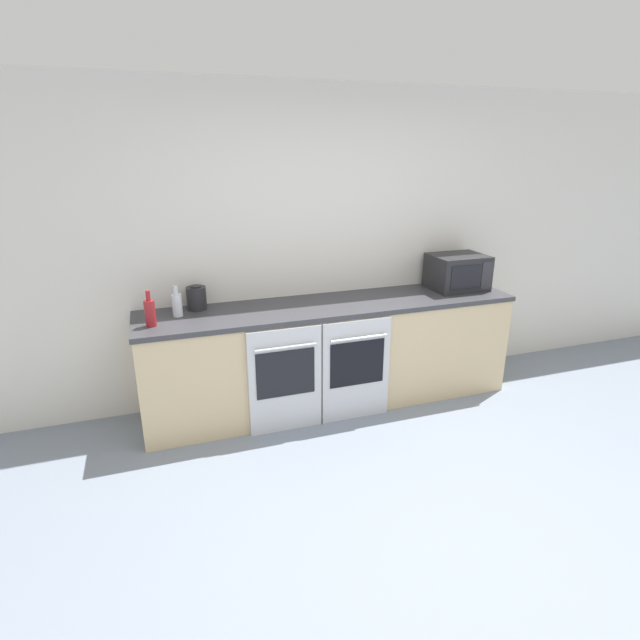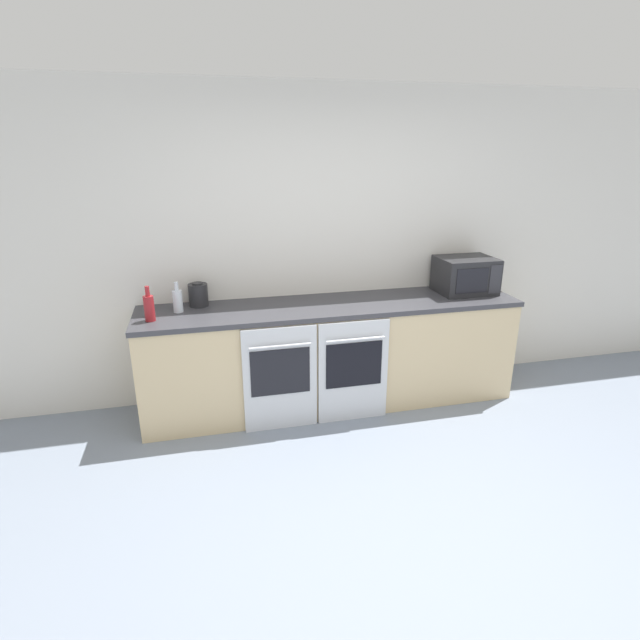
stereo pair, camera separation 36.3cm
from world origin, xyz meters
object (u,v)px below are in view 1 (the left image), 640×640
object	(u,v)px
bottle_red	(150,312)
oven_right	(356,369)
bottle_clear	(177,304)
microwave	(457,272)
kettle	(197,298)
oven_left	(285,380)

from	to	relation	value
bottle_red	oven_right	bearing A→B (deg)	-8.92
bottle_clear	oven_right	bearing A→B (deg)	-17.21
oven_right	bottle_clear	size ratio (longest dim) A/B	3.53
microwave	kettle	world-z (taller)	microwave
microwave	kettle	distance (m)	2.29
microwave	bottle_clear	distance (m)	2.44
bottle_clear	kettle	world-z (taller)	bottle_clear
bottle_clear	microwave	bearing A→B (deg)	-0.13
bottle_red	kettle	size ratio (longest dim) A/B	1.36
bottle_clear	kettle	distance (m)	0.20
microwave	bottle_red	distance (m)	2.64
oven_left	bottle_red	distance (m)	1.10
oven_left	bottle_clear	world-z (taller)	bottle_clear
oven_right	bottle_red	size ratio (longest dim) A/B	3.21
oven_left	bottle_clear	xyz separation A→B (m)	(-0.72, 0.40, 0.56)
oven_right	microwave	distance (m)	1.35
oven_left	microwave	distance (m)	1.87
microwave	bottle_clear	world-z (taller)	microwave
bottle_red	kettle	world-z (taller)	bottle_red
microwave	kettle	bearing A→B (deg)	176.67
bottle_red	kettle	distance (m)	0.46
oven_right	bottle_red	xyz separation A→B (m)	(-1.50, 0.24, 0.57)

